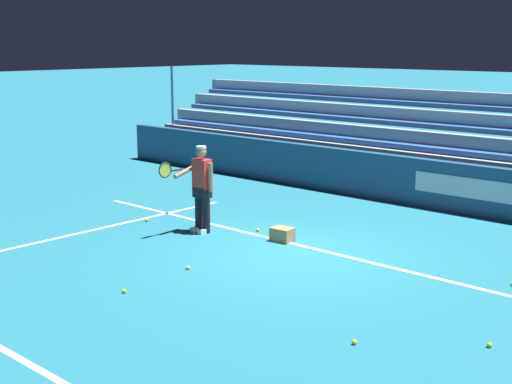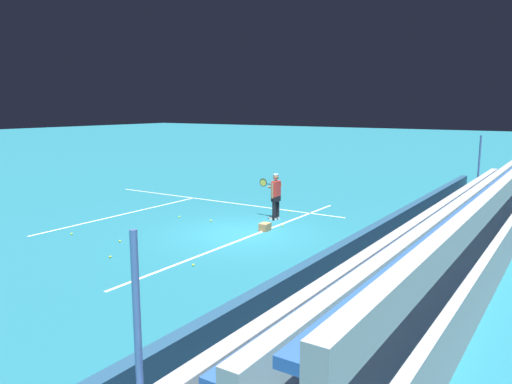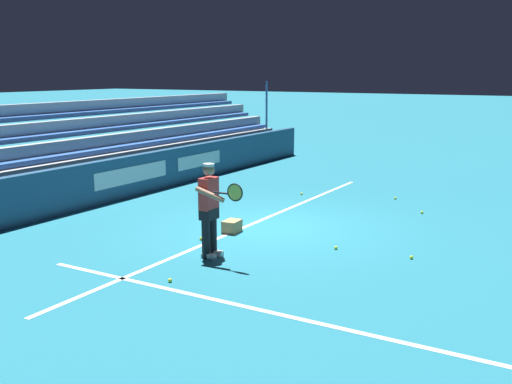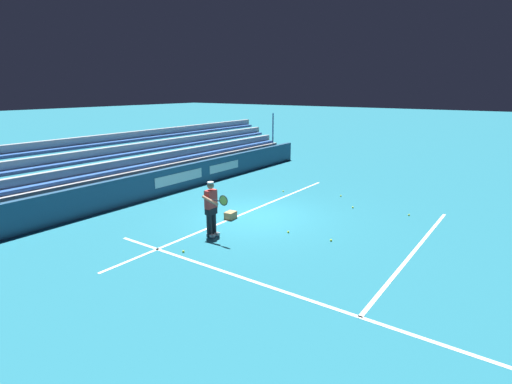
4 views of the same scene
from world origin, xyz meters
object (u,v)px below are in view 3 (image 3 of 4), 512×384
tennis_ball_by_box (336,248)px  tennis_player (210,209)px  ball_box_cardboard (232,226)px  tennis_ball_toward_net (395,198)px  tennis_ball_far_right (411,257)px  tennis_ball_near_player (422,212)px  tennis_ball_on_baseline (302,194)px  tennis_ball_stray_back (201,239)px  tennis_ball_far_left (170,280)px

tennis_ball_by_box → tennis_player: bearing=-48.7°
tennis_player → ball_box_cardboard: 1.87m
ball_box_cardboard → tennis_ball_toward_net: (-4.99, 1.94, -0.10)m
tennis_ball_by_box → tennis_ball_far_right: size_ratio=1.00×
tennis_player → tennis_ball_near_player: bearing=155.6°
tennis_player → tennis_ball_toward_net: bearing=168.3°
tennis_player → tennis_ball_far_right: bearing=118.1°
tennis_ball_near_player → tennis_ball_on_baseline: same height
tennis_ball_far_right → tennis_ball_toward_net: (-4.89, -1.84, 0.00)m
tennis_ball_by_box → tennis_ball_on_baseline: 5.15m
tennis_player → tennis_ball_on_baseline: size_ratio=25.98×
tennis_ball_by_box → tennis_ball_near_player: size_ratio=1.00×
tennis_ball_on_baseline → tennis_ball_near_player: bearing=80.9°
tennis_ball_on_baseline → tennis_ball_stray_back: bearing=2.9°
tennis_player → tennis_ball_toward_net: tennis_player is taller
tennis_ball_far_left → tennis_ball_far_right: size_ratio=1.00×
tennis_ball_far_right → tennis_ball_toward_net: same height
tennis_ball_far_left → tennis_ball_near_player: same height
tennis_ball_toward_net → tennis_ball_stray_back: bearing=-20.3°
ball_box_cardboard → tennis_ball_toward_net: ball_box_cardboard is taller
tennis_ball_stray_back → tennis_ball_far_right: (-0.92, 3.99, 0.00)m
ball_box_cardboard → tennis_ball_stray_back: bearing=-14.5°
tennis_ball_stray_back → tennis_player: bearing=44.7°
tennis_ball_far_right → tennis_ball_stray_back: bearing=-77.0°
tennis_player → tennis_ball_on_baseline: 6.03m
tennis_ball_far_left → tennis_ball_toward_net: size_ratio=1.00×
tennis_ball_far_left → ball_box_cardboard: bearing=-165.7°
tennis_ball_toward_net → tennis_ball_near_player: 1.65m
tennis_player → tennis_ball_far_left: 1.70m
tennis_ball_stray_back → tennis_ball_on_baseline: 5.09m
tennis_ball_stray_back → tennis_ball_by_box: same height
tennis_ball_far_right → tennis_ball_on_baseline: 5.94m
tennis_ball_stray_back → tennis_ball_far_right: bearing=103.0°
tennis_ball_toward_net → tennis_ball_far_left: bearing=-8.2°
tennis_ball_toward_net → ball_box_cardboard: bearing=-21.2°
tennis_ball_by_box → tennis_ball_stray_back: bearing=-73.1°
tennis_ball_far_left → tennis_ball_toward_net: bearing=171.8°
tennis_player → tennis_ball_near_player: 5.91m
tennis_ball_far_right → tennis_ball_on_baseline: bearing=-134.5°
tennis_player → tennis_ball_by_box: tennis_player is taller
tennis_player → tennis_ball_stray_back: tennis_player is taller
tennis_ball_on_baseline → tennis_ball_far_right: bearing=45.5°
ball_box_cardboard → tennis_ball_far_left: (3.06, 0.78, -0.10)m
tennis_ball_stray_back → tennis_ball_near_player: same height
tennis_ball_by_box → tennis_ball_toward_net: same height
tennis_ball_by_box → tennis_ball_far_right: 1.41m
tennis_ball_stray_back → tennis_ball_far_right: 4.09m
tennis_ball_far_right → tennis_ball_near_player: 3.70m
tennis_ball_by_box → tennis_ball_near_player: same height
tennis_ball_far_left → tennis_player: bearing=-171.8°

